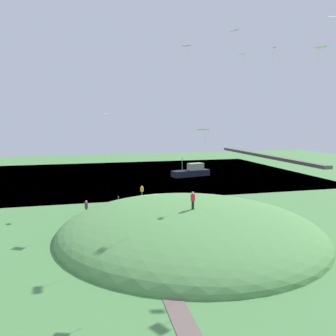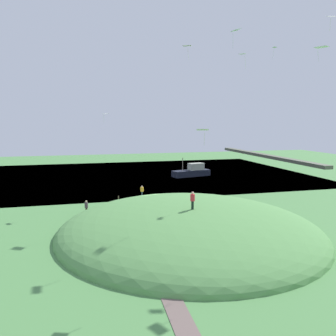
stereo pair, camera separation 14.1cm
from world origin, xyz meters
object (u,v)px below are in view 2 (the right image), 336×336
at_px(person_on_hilltop, 193,198).
at_px(kite_1, 243,55).
at_px(person_near_shore, 86,206).
at_px(boat_on_lake, 192,172).
at_px(kite_3, 105,114).
at_px(kite_7, 332,17).
at_px(mooring_post, 119,199).
at_px(kite_5, 274,48).
at_px(kite_6, 187,46).
at_px(kite_0, 321,47).
at_px(kite_4, 203,130).
at_px(kite_2, 236,31).
at_px(person_walking_path, 142,190).

height_order(person_on_hilltop, kite_1, kite_1).
height_order(person_on_hilltop, person_near_shore, person_on_hilltop).
relative_size(boat_on_lake, kite_3, 7.25).
bearing_deg(kite_7, mooring_post, -135.08).
height_order(person_near_shore, kite_5, kite_5).
relative_size(kite_6, kite_7, 1.13).
bearing_deg(kite_0, kite_6, -158.47).
bearing_deg(kite_4, kite_2, 145.53).
xyz_separation_m(boat_on_lake, kite_3, (21.72, -19.90, 11.74)).
distance_m(person_walking_path, kite_0, 28.81).
xyz_separation_m(person_on_hilltop, person_near_shore, (-11.76, -10.23, -2.92)).
xyz_separation_m(person_on_hilltop, kite_7, (1.64, 13.84, 17.99)).
bearing_deg(boat_on_lake, kite_6, -122.85).
relative_size(person_walking_path, kite_4, 1.27).
relative_size(person_walking_path, kite_7, 1.02).
xyz_separation_m(kite_0, kite_6, (-17.31, -6.83, 3.16)).
height_order(kite_0, mooring_post, kite_0).
bearing_deg(kite_5, person_near_shore, -100.68).
bearing_deg(kite_7, kite_1, -125.80).
xyz_separation_m(person_near_shore, kite_6, (-0.12, 13.34, 20.23)).
distance_m(person_near_shore, kite_2, 27.13).
height_order(kite_3, kite_7, kite_7).
height_order(kite_6, mooring_post, kite_6).
height_order(boat_on_lake, person_near_shore, boat_on_lake).
bearing_deg(boat_on_lake, kite_7, -100.91).
bearing_deg(person_on_hilltop, kite_7, 66.49).
xyz_separation_m(person_walking_path, kite_4, (23.34, 0.38, 8.99)).
xyz_separation_m(boat_on_lake, kite_4, (46.13, -14.73, 10.15)).
bearing_deg(person_near_shore, kite_6, 42.77).
bearing_deg(person_on_hilltop, kite_0, 44.60).
bearing_deg(kite_5, kite_6, -114.46).
relative_size(boat_on_lake, mooring_post, 9.95).
bearing_deg(kite_3, person_near_shore, -34.55).
bearing_deg(kite_5, kite_7, 5.24).
bearing_deg(mooring_post, kite_0, 33.65).
relative_size(person_on_hilltop, kite_0, 1.34).
xyz_separation_m(kite_4, mooring_post, (-26.03, -3.40, -10.69)).
bearing_deg(kite_0, boat_on_lake, 176.39).
bearing_deg(kite_7, kite_2, -118.71).
bearing_deg(person_walking_path, person_near_shore, -64.90).
bearing_deg(kite_1, person_walking_path, -141.45).
relative_size(kite_5, kite_6, 0.89).
height_order(person_near_shore, kite_7, kite_7).
relative_size(person_walking_path, kite_1, 0.91).
relative_size(person_walking_path, kite_5, 1.01).
relative_size(person_near_shore, kite_2, 0.88).
xyz_separation_m(person_on_hilltop, kite_0, (5.43, 9.94, 14.15)).
bearing_deg(person_walking_path, kite_0, 33.46).
bearing_deg(kite_2, person_on_hilltop, -62.85).
bearing_deg(kite_4, mooring_post, -172.55).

